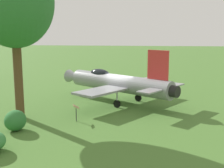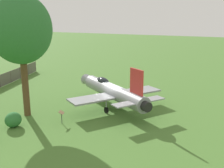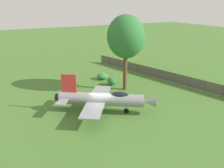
% 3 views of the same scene
% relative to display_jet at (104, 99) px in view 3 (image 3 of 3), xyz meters
% --- Properties ---
extents(ground_plane, '(200.00, 200.00, 0.00)m').
position_rel_display_jet_xyz_m(ground_plane, '(0.19, 0.27, -1.71)').
color(ground_plane, '#47722D').
extents(display_jet, '(9.21, 11.07, 4.64)m').
position_rel_display_jet_xyz_m(display_jet, '(0.00, 0.00, 0.00)').
color(display_jet, gray).
rests_on(display_jet, ground_plane).
extents(shade_tree, '(5.78, 5.26, 11.05)m').
position_rel_display_jet_xyz_m(shade_tree, '(5.51, -6.22, 6.20)').
color(shade_tree, brown).
rests_on(shade_tree, ground_plane).
extents(perimeter_fence, '(33.42, 8.86, 1.69)m').
position_rel_display_jet_xyz_m(perimeter_fence, '(5.57, -14.59, -0.82)').
color(perimeter_fence, '#4C4238').
rests_on(perimeter_fence, ground_plane).
extents(shrub_near_fence, '(1.82, 1.86, 1.09)m').
position_rel_display_jet_xyz_m(shrub_near_fence, '(11.54, -5.33, -1.17)').
color(shrub_near_fence, '#387F3D').
rests_on(shrub_near_fence, ground_plane).
extents(shrub_by_tree, '(1.44, 1.30, 1.28)m').
position_rel_display_jet_xyz_m(shrub_by_tree, '(8.21, -5.34, -1.07)').
color(shrub_by_tree, '#2D7033').
rests_on(shrub_by_tree, ground_plane).
extents(info_plaque, '(0.70, 0.58, 1.14)m').
position_rel_display_jet_xyz_m(info_plaque, '(5.89, -2.08, -0.86)').
color(info_plaque, '#333333').
rests_on(info_plaque, ground_plane).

